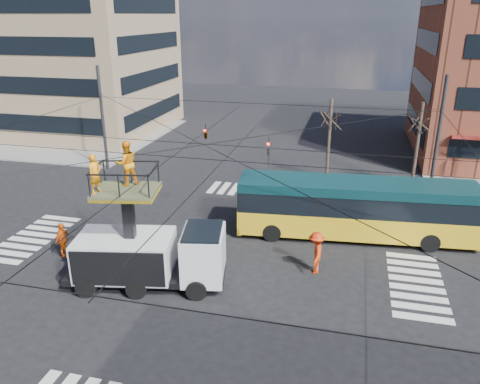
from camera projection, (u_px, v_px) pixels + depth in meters
name	position (u px, v px, depth m)	size (l,w,h in m)	color
ground	(207.00, 259.00, 23.48)	(120.00, 120.00, 0.00)	black
sidewalk_nw	(71.00, 135.00, 47.19)	(18.00, 18.00, 0.12)	slate
crosswalks	(207.00, 258.00, 23.48)	(22.40, 22.40, 0.02)	silver
overhead_network	(205.00, 175.00, 22.34)	(24.24, 24.24, 8.00)	#2D2D30
tree_a	(330.00, 118.00, 32.98)	(2.00, 2.00, 6.00)	#382B21
tree_b	(420.00, 122.00, 31.64)	(2.00, 2.00, 6.00)	#382B21
utility_truck	(149.00, 242.00, 20.58)	(7.31, 3.71, 6.53)	black
city_bus	(355.00, 208.00, 25.20)	(12.77, 3.78, 3.20)	gold
traffic_cone	(104.00, 258.00, 22.89)	(0.36, 0.36, 0.63)	#E04209
worker_ground	(62.00, 240.00, 23.45)	(1.06, 0.44, 1.80)	#E3570E
flagger	(316.00, 253.00, 21.90)	(1.33, 0.77, 2.06)	red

